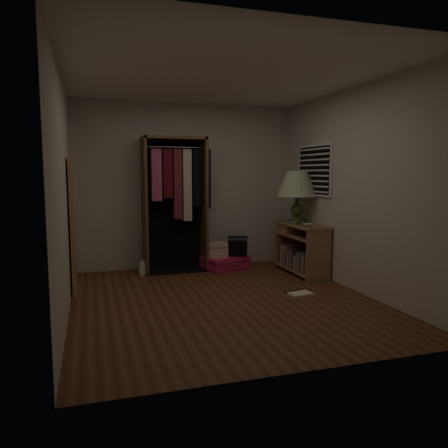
{
  "coord_description": "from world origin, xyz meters",
  "views": [
    {
      "loc": [
        -1.48,
        -4.87,
        1.52
      ],
      "look_at": [
        0.3,
        0.95,
        0.8
      ],
      "focal_mm": 35.0,
      "sensor_mm": 36.0,
      "label": 1
    }
  ],
  "objects_px": {
    "open_wardrobe": "(177,192)",
    "train_case": "(217,250)",
    "console_bookshelf": "(300,247)",
    "table_lamp": "(297,185)",
    "white_jug": "(143,269)",
    "floor_mirror": "(74,225)",
    "black_bag": "(238,246)",
    "pink_suitcase": "(225,263)"
  },
  "relations": [
    {
      "from": "console_bookshelf",
      "to": "table_lamp",
      "type": "xyz_separation_m",
      "value": [
        0.0,
        0.14,
        0.93
      ]
    },
    {
      "from": "open_wardrobe",
      "to": "train_case",
      "type": "bearing_deg",
      "value": -13.8
    },
    {
      "from": "console_bookshelf",
      "to": "train_case",
      "type": "relative_size",
      "value": 3.23
    },
    {
      "from": "black_bag",
      "to": "table_lamp",
      "type": "relative_size",
      "value": 0.44
    },
    {
      "from": "open_wardrobe",
      "to": "table_lamp",
      "type": "distance_m",
      "value": 1.84
    },
    {
      "from": "black_bag",
      "to": "floor_mirror",
      "type": "bearing_deg",
      "value": -142.06
    },
    {
      "from": "train_case",
      "to": "black_bag",
      "type": "distance_m",
      "value": 0.33
    },
    {
      "from": "console_bookshelf",
      "to": "table_lamp",
      "type": "height_order",
      "value": "table_lamp"
    },
    {
      "from": "black_bag",
      "to": "table_lamp",
      "type": "bearing_deg",
      "value": -1.58
    },
    {
      "from": "train_case",
      "to": "table_lamp",
      "type": "distance_m",
      "value": 1.59
    },
    {
      "from": "open_wardrobe",
      "to": "pink_suitcase",
      "type": "height_order",
      "value": "open_wardrobe"
    },
    {
      "from": "pink_suitcase",
      "to": "white_jug",
      "type": "relative_size",
      "value": 3.63
    },
    {
      "from": "floor_mirror",
      "to": "table_lamp",
      "type": "height_order",
      "value": "floor_mirror"
    },
    {
      "from": "console_bookshelf",
      "to": "open_wardrobe",
      "type": "height_order",
      "value": "open_wardrobe"
    },
    {
      "from": "floor_mirror",
      "to": "console_bookshelf",
      "type": "bearing_deg",
      "value": 0.77
    },
    {
      "from": "pink_suitcase",
      "to": "train_case",
      "type": "distance_m",
      "value": 0.25
    },
    {
      "from": "pink_suitcase",
      "to": "train_case",
      "type": "relative_size",
      "value": 2.28
    },
    {
      "from": "pink_suitcase",
      "to": "train_case",
      "type": "xyz_separation_m",
      "value": [
        -0.12,
        0.02,
        0.21
      ]
    },
    {
      "from": "floor_mirror",
      "to": "table_lamp",
      "type": "xyz_separation_m",
      "value": [
        3.24,
        0.18,
        0.48
      ]
    },
    {
      "from": "console_bookshelf",
      "to": "floor_mirror",
      "type": "height_order",
      "value": "floor_mirror"
    },
    {
      "from": "open_wardrobe",
      "to": "train_case",
      "type": "distance_m",
      "value": 1.1
    },
    {
      "from": "black_bag",
      "to": "white_jug",
      "type": "height_order",
      "value": "black_bag"
    },
    {
      "from": "floor_mirror",
      "to": "open_wardrobe",
      "type": "bearing_deg",
      "value": 27.16
    },
    {
      "from": "table_lamp",
      "to": "white_jug",
      "type": "height_order",
      "value": "table_lamp"
    },
    {
      "from": "floor_mirror",
      "to": "table_lamp",
      "type": "bearing_deg",
      "value": 3.23
    },
    {
      "from": "console_bookshelf",
      "to": "table_lamp",
      "type": "distance_m",
      "value": 0.94
    },
    {
      "from": "open_wardrobe",
      "to": "floor_mirror",
      "type": "height_order",
      "value": "open_wardrobe"
    },
    {
      "from": "white_jug",
      "to": "table_lamp",
      "type": "bearing_deg",
      "value": -10.25
    },
    {
      "from": "white_jug",
      "to": "floor_mirror",
      "type": "bearing_deg",
      "value": -147.28
    },
    {
      "from": "open_wardrobe",
      "to": "white_jug",
      "type": "relative_size",
      "value": 9.42
    },
    {
      "from": "train_case",
      "to": "table_lamp",
      "type": "height_order",
      "value": "table_lamp"
    },
    {
      "from": "white_jug",
      "to": "pink_suitcase",
      "type": "bearing_deg",
      "value": -0.01
    },
    {
      "from": "train_case",
      "to": "white_jug",
      "type": "bearing_deg",
      "value": -171.98
    },
    {
      "from": "floor_mirror",
      "to": "black_bag",
      "type": "xyz_separation_m",
      "value": [
        2.42,
        0.58,
        -0.48
      ]
    },
    {
      "from": "open_wardrobe",
      "to": "table_lamp",
      "type": "relative_size",
      "value": 2.6
    },
    {
      "from": "black_bag",
      "to": "table_lamp",
      "type": "distance_m",
      "value": 1.32
    },
    {
      "from": "black_bag",
      "to": "white_jug",
      "type": "xyz_separation_m",
      "value": [
        -1.49,
        0.02,
        -0.28
      ]
    },
    {
      "from": "open_wardrobe",
      "to": "table_lamp",
      "type": "bearing_deg",
      "value": -18.55
    },
    {
      "from": "open_wardrobe",
      "to": "black_bag",
      "type": "xyz_separation_m",
      "value": [
        0.93,
        -0.19,
        -0.85
      ]
    },
    {
      "from": "floor_mirror",
      "to": "train_case",
      "type": "xyz_separation_m",
      "value": [
        2.1,
        0.62,
        -0.53
      ]
    },
    {
      "from": "train_case",
      "to": "pink_suitcase",
      "type": "bearing_deg",
      "value": -2.66
    },
    {
      "from": "floor_mirror",
      "to": "white_jug",
      "type": "relative_size",
      "value": 7.81
    }
  ]
}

